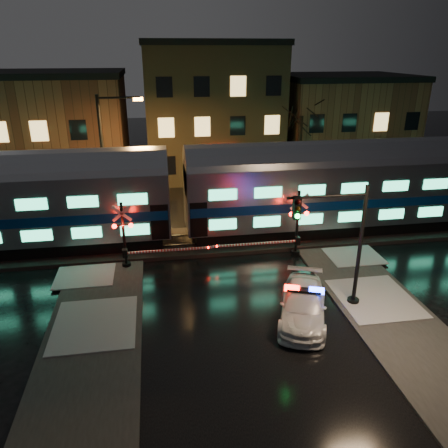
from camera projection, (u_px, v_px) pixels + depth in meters
The scene contains 13 objects.
ground at pixel (230, 281), 22.68m from camera, with size 120.00×120.00×0.00m, color black.
ballast at pixel (216, 240), 27.22m from camera, with size 90.00×4.20×0.24m, color black.
sidewalk_left at pixel (86, 372), 16.19m from camera, with size 4.00×20.00×0.12m, color #2D2D2D.
sidewalk_right at pixel (409, 337), 18.13m from camera, with size 4.00×20.00×0.12m, color #2D2D2D.
building_left at pixel (46, 129), 39.23m from camera, with size 14.00×10.00×9.00m, color brown.
building_mid at pixel (210, 111), 41.46m from camera, with size 12.00×11.00×11.50m, color brown.
building_right at pixel (340, 124), 43.50m from camera, with size 12.00×10.00×8.50m, color brown.
train at pixel (177, 192), 25.65m from camera, with size 51.00×3.12×5.92m.
police_car at pixel (303, 305), 19.25m from camera, with size 3.53×5.25×1.58m.
crossing_signal_right at pixel (291, 231), 24.77m from camera, with size 5.56×0.65×3.94m.
crossing_signal_left at pixel (131, 242), 23.46m from camera, with size 5.36×0.64×3.79m.
traffic_light at pixel (341, 246), 19.28m from camera, with size 3.79×0.69×5.85m.
streetlight at pixel (107, 153), 28.11m from camera, with size 2.89×0.30×8.64m.
Camera 1 is at (-3.53, -19.64, 11.19)m, focal length 35.00 mm.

